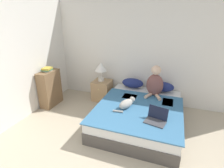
{
  "coord_description": "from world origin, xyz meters",
  "views": [
    {
      "loc": [
        0.7,
        -0.94,
        2.12
      ],
      "look_at": [
        -0.43,
        2.25,
        0.78
      ],
      "focal_mm": 28.0,
      "sensor_mm": 36.0,
      "label": 1
    }
  ],
  "objects_px": {
    "pillow_near": "(133,83)",
    "laptop_open": "(156,119)",
    "bed": "(139,114)",
    "person_sitting": "(155,83)",
    "nightstand": "(102,90)",
    "bookshelf": "(50,88)",
    "pillow_far": "(162,87)",
    "cat_tabby": "(127,103)",
    "table_lamp": "(101,68)",
    "book_stack_top": "(47,69)"
  },
  "relations": [
    {
      "from": "person_sitting",
      "to": "book_stack_top",
      "type": "height_order",
      "value": "person_sitting"
    },
    {
      "from": "bed",
      "to": "cat_tabby",
      "type": "relative_size",
      "value": 4.3
    },
    {
      "from": "bed",
      "to": "bookshelf",
      "type": "distance_m",
      "value": 2.27
    },
    {
      "from": "person_sitting",
      "to": "cat_tabby",
      "type": "bearing_deg",
      "value": -120.18
    },
    {
      "from": "cat_tabby",
      "to": "table_lamp",
      "type": "distance_m",
      "value": 1.43
    },
    {
      "from": "pillow_near",
      "to": "laptop_open",
      "type": "bearing_deg",
      "value": -61.65
    },
    {
      "from": "pillow_near",
      "to": "pillow_far",
      "type": "distance_m",
      "value": 0.72
    },
    {
      "from": "pillow_near",
      "to": "table_lamp",
      "type": "relative_size",
      "value": 1.08
    },
    {
      "from": "person_sitting",
      "to": "bookshelf",
      "type": "bearing_deg",
      "value": -169.19
    },
    {
      "from": "person_sitting",
      "to": "nightstand",
      "type": "xyz_separation_m",
      "value": [
        -1.37,
        0.25,
        -0.48
      ]
    },
    {
      "from": "nightstand",
      "to": "cat_tabby",
      "type": "bearing_deg",
      "value": -46.56
    },
    {
      "from": "bed",
      "to": "bookshelf",
      "type": "xyz_separation_m",
      "value": [
        -2.25,
        0.07,
        0.23
      ]
    },
    {
      "from": "pillow_near",
      "to": "laptop_open",
      "type": "height_order",
      "value": "laptop_open"
    },
    {
      "from": "bookshelf",
      "to": "laptop_open",
      "type": "bearing_deg",
      "value": -12.43
    },
    {
      "from": "person_sitting",
      "to": "nightstand",
      "type": "relative_size",
      "value": 1.34
    },
    {
      "from": "bed",
      "to": "pillow_near",
      "type": "height_order",
      "value": "pillow_near"
    },
    {
      "from": "laptop_open",
      "to": "table_lamp",
      "type": "distance_m",
      "value": 2.07
    },
    {
      "from": "pillow_near",
      "to": "table_lamp",
      "type": "distance_m",
      "value": 0.89
    },
    {
      "from": "pillow_near",
      "to": "bed",
      "type": "bearing_deg",
      "value": -66.93
    },
    {
      "from": "book_stack_top",
      "to": "nightstand",
      "type": "bearing_deg",
      "value": 33.57
    },
    {
      "from": "pillow_far",
      "to": "book_stack_top",
      "type": "bearing_deg",
      "value": -163.32
    },
    {
      "from": "pillow_near",
      "to": "pillow_far",
      "type": "xyz_separation_m",
      "value": [
        0.72,
        0.0,
        0.0
      ]
    },
    {
      "from": "nightstand",
      "to": "table_lamp",
      "type": "relative_size",
      "value": 1.06
    },
    {
      "from": "table_lamp",
      "to": "bed",
      "type": "bearing_deg",
      "value": -33.73
    },
    {
      "from": "bed",
      "to": "bookshelf",
      "type": "bearing_deg",
      "value": 178.26
    },
    {
      "from": "bed",
      "to": "pillow_far",
      "type": "xyz_separation_m",
      "value": [
        0.36,
        0.84,
        0.33
      ]
    },
    {
      "from": "pillow_far",
      "to": "laptop_open",
      "type": "xyz_separation_m",
      "value": [
        0.01,
        -1.35,
        -0.06
      ]
    },
    {
      "from": "bed",
      "to": "pillow_near",
      "type": "bearing_deg",
      "value": 113.07
    },
    {
      "from": "table_lamp",
      "to": "bookshelf",
      "type": "height_order",
      "value": "table_lamp"
    },
    {
      "from": "cat_tabby",
      "to": "table_lamp",
      "type": "xyz_separation_m",
      "value": [
        -0.96,
        1.0,
        0.35
      ]
    },
    {
      "from": "bed",
      "to": "pillow_near",
      "type": "relative_size",
      "value": 3.83
    },
    {
      "from": "nightstand",
      "to": "table_lamp",
      "type": "bearing_deg",
      "value": 161.14
    },
    {
      "from": "bed",
      "to": "cat_tabby",
      "type": "xyz_separation_m",
      "value": [
        -0.23,
        -0.2,
        0.31
      ]
    },
    {
      "from": "pillow_far",
      "to": "laptop_open",
      "type": "distance_m",
      "value": 1.36
    },
    {
      "from": "pillow_near",
      "to": "cat_tabby",
      "type": "relative_size",
      "value": 1.12
    },
    {
      "from": "bed",
      "to": "laptop_open",
      "type": "height_order",
      "value": "laptop_open"
    },
    {
      "from": "pillow_far",
      "to": "book_stack_top",
      "type": "distance_m",
      "value": 2.76
    },
    {
      "from": "person_sitting",
      "to": "book_stack_top",
      "type": "relative_size",
      "value": 2.96
    },
    {
      "from": "laptop_open",
      "to": "bookshelf",
      "type": "relative_size",
      "value": 0.44
    },
    {
      "from": "person_sitting",
      "to": "pillow_far",
      "type": "bearing_deg",
      "value": 63.24
    },
    {
      "from": "bed",
      "to": "person_sitting",
      "type": "bearing_deg",
      "value": 69.14
    },
    {
      "from": "pillow_near",
      "to": "nightstand",
      "type": "bearing_deg",
      "value": -175.79
    },
    {
      "from": "nightstand",
      "to": "pillow_near",
      "type": "bearing_deg",
      "value": 4.21
    },
    {
      "from": "bed",
      "to": "person_sitting",
      "type": "xyz_separation_m",
      "value": [
        0.2,
        0.54,
        0.52
      ]
    },
    {
      "from": "pillow_far",
      "to": "cat_tabby",
      "type": "height_order",
      "value": "pillow_far"
    },
    {
      "from": "bed",
      "to": "laptop_open",
      "type": "relative_size",
      "value": 5.25
    },
    {
      "from": "cat_tabby",
      "to": "table_lamp",
      "type": "relative_size",
      "value": 0.96
    },
    {
      "from": "pillow_far",
      "to": "book_stack_top",
      "type": "relative_size",
      "value": 2.26
    },
    {
      "from": "laptop_open",
      "to": "book_stack_top",
      "type": "distance_m",
      "value": 2.72
    },
    {
      "from": "bookshelf",
      "to": "book_stack_top",
      "type": "bearing_deg",
      "value": -98.04
    }
  ]
}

